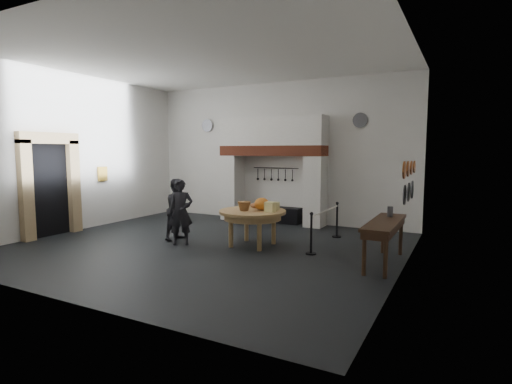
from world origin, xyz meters
The scene contains 39 objects.
floor centered at (0.00, 0.00, 0.00)m, with size 9.00×8.00×0.02m, color black.
ceiling centered at (0.00, 0.00, 4.50)m, with size 9.00×8.00×0.02m, color silver.
wall_back centered at (0.00, 4.00, 2.25)m, with size 9.00×0.02×4.50m, color silver.
wall_front centered at (0.00, -4.00, 2.25)m, with size 9.00×0.02×4.50m, color silver.
wall_left centered at (-4.50, 0.00, 2.25)m, with size 0.02×8.00×4.50m, color silver.
wall_right centered at (4.50, 0.00, 2.25)m, with size 0.02×8.00×4.50m, color silver.
chimney_pier_left centered at (-1.48, 3.65, 1.07)m, with size 0.55×0.70×2.15m, color silver.
chimney_pier_right centered at (1.48, 3.65, 1.07)m, with size 0.55×0.70×2.15m, color silver.
hearth_brick_band centered at (0.00, 3.65, 2.31)m, with size 3.50×0.72×0.32m, color #9E442B.
chimney_hood centered at (0.00, 3.65, 2.92)m, with size 3.50×0.70×0.90m, color silver.
iron_range centered at (0.00, 3.72, 0.25)m, with size 1.90×0.45×0.50m, color black.
utensil_rail centered at (0.00, 3.92, 1.75)m, with size 0.02×0.02×1.60m, color black.
door_recess centered at (-4.47, -1.00, 1.25)m, with size 0.04×1.10×2.50m, color black.
door_jamb_near centered at (-4.38, -1.70, 1.30)m, with size 0.22×0.30×2.60m, color tan.
door_jamb_far centered at (-4.38, -0.30, 1.30)m, with size 0.22×0.30×2.60m, color tan.
door_lintel centered at (-4.38, -1.00, 2.65)m, with size 0.22×1.70×0.30m, color tan.
wall_plaque centered at (-4.45, 0.80, 1.60)m, with size 0.05×0.34×0.44m, color gold.
work_table centered at (0.96, 0.56, 0.84)m, with size 1.63×1.63×0.07m, color tan.
pumpkin centered at (1.16, 0.66, 1.03)m, with size 0.36×0.36×0.31m, color orange.
cheese_block_big centered at (1.46, 0.51, 0.99)m, with size 0.22×0.22×0.24m, color #FFF198.
cheese_block_small centered at (1.44, 0.81, 0.97)m, with size 0.18×0.18×0.20m, color #E1D886.
wicker_basket centered at (0.81, 0.41, 0.98)m, with size 0.32×0.32×0.22m, color #8E5E34.
bread_loaf centered at (0.86, 0.91, 0.94)m, with size 0.31×0.18×0.13m, color #985736.
visitor_near centered at (-0.67, -0.16, 0.81)m, with size 0.59×0.39×1.62m, color black.
visitor_far centered at (-1.07, 0.24, 0.80)m, with size 0.78×0.60×1.59m, color black.
side_table centered at (4.10, 0.40, 0.87)m, with size 0.55×2.20×0.06m, color #371F14.
pewter_jug centered at (4.10, 1.00, 1.01)m, with size 0.12×0.12×0.22m, color #45464A.
copper_pan_a centered at (4.46, 0.20, 1.95)m, with size 0.34×0.34×0.03m, color #C6662D.
copper_pan_b centered at (4.46, 0.75, 1.95)m, with size 0.32×0.32×0.03m, color #C6662D.
copper_pan_c centered at (4.46, 1.30, 1.95)m, with size 0.30×0.30×0.03m, color #C6662D.
copper_pan_d centered at (4.46, 1.85, 1.95)m, with size 0.28×0.28×0.03m, color #C6662D.
pewter_plate_left centered at (4.46, 0.40, 1.45)m, with size 0.40×0.40×0.03m, color #4C4C51.
pewter_plate_mid centered at (4.46, 1.00, 1.45)m, with size 0.40×0.40×0.03m, color #4C4C51.
pewter_plate_right centered at (4.46, 1.60, 1.45)m, with size 0.40×0.40×0.03m, color #4C4C51.
pewter_plate_back_left centered at (-2.70, 3.96, 3.20)m, with size 0.44×0.44×0.03m, color #4C4C51.
pewter_plate_back_right centered at (2.70, 3.96, 3.20)m, with size 0.44×0.44×0.03m, color #4C4C51.
barrier_post_near centered at (2.51, 0.45, 0.45)m, with size 0.05×0.05×0.90m, color black.
barrier_post_far centered at (2.51, 2.45, 0.45)m, with size 0.05×0.05×0.90m, color black.
barrier_rope centered at (2.51, 1.45, 0.85)m, with size 0.04×0.04×2.00m, color white.
Camera 1 is at (5.51, -7.89, 2.33)m, focal length 28.00 mm.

